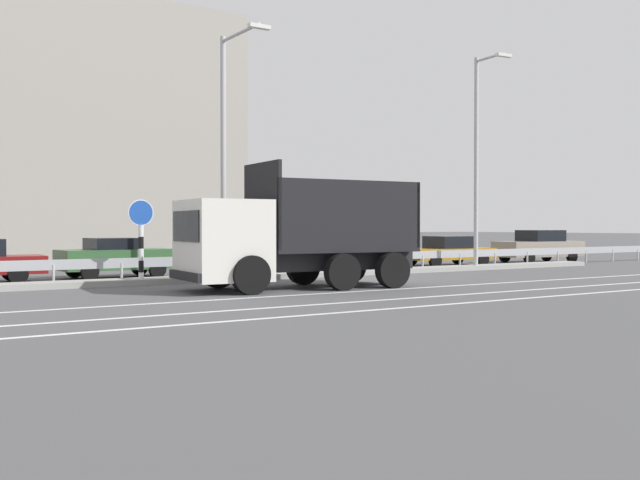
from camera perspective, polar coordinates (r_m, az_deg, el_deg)
ground_plane at (r=25.37m, az=3.84°, el=-3.02°), size 320.00×320.00×0.00m
lane_strip_0 at (r=20.29m, az=1.27°, el=-4.03°), size 49.48×0.16×0.01m
lane_strip_1 at (r=18.48m, az=5.28°, el=-4.54°), size 49.48×0.16×0.01m
lane_strip_2 at (r=17.25m, az=8.64°, el=-4.94°), size 49.48×0.16×0.01m
median_island at (r=27.20m, az=0.95°, el=-2.56°), size 27.21×1.10×0.18m
median_guardrail at (r=28.12m, az=-0.36°, el=-1.46°), size 49.48×0.09×0.78m
dump_truck at (r=21.32m, az=-3.64°, el=-0.28°), size 7.18×3.17×3.60m
median_road_sign at (r=23.85m, az=-13.48°, el=0.10°), size 0.82×0.16×2.63m
street_lamp_1 at (r=24.80m, az=-7.14°, el=7.41°), size 0.70×2.69×8.04m
street_lamp_2 at (r=31.77m, az=11.97°, el=6.50°), size 0.72×1.85×8.79m
parked_car_2 at (r=27.08m, az=-15.33°, el=-1.27°), size 3.93×1.93×1.40m
parked_car_3 at (r=28.63m, az=-4.93°, el=-0.93°), size 3.92×2.12×1.66m
parked_car_4 at (r=31.35m, az=2.74°, el=-0.98°), size 4.48×2.09×1.33m
parked_car_5 at (r=34.66m, az=9.70°, el=-0.81°), size 4.53×2.16×1.35m
parked_car_6 at (r=38.86m, az=16.33°, el=-0.47°), size 4.74×2.17×1.61m
background_building_0 at (r=41.17m, az=-21.46°, el=7.66°), size 20.96×8.20×13.19m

